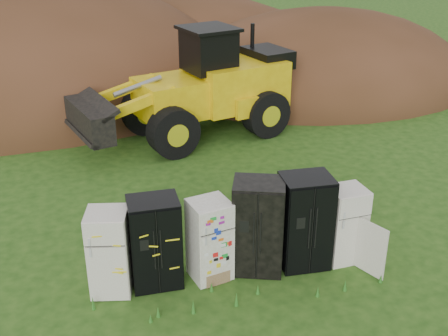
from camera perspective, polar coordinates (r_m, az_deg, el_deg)
The scene contains 11 objects.
ground at distance 11.60m, azimuth 1.43°, elevation -10.43°, with size 120.00×120.00×0.00m, color #1F4512.
fridge_leftmost at distance 10.84m, azimuth -11.55°, elevation -8.37°, with size 0.75×0.72×1.70m, color white, non-canonical shape.
fridge_black_side at distance 10.87m, azimuth -7.02°, elevation -7.50°, with size 0.95×0.75×1.83m, color black, non-canonical shape.
fridge_sticker at distance 11.02m, azimuth -1.46°, elevation -7.30°, with size 0.75×0.69×1.67m, color white, non-canonical shape.
fridge_dark_mid at distance 11.20m, azimuth 3.48°, elevation -5.93°, with size 1.00×0.81×1.95m, color black, non-canonical shape.
fridge_black_right at distance 11.44m, azimuth 8.20°, elevation -5.38°, with size 0.99×0.82×1.97m, color black, non-canonical shape.
fridge_open_door at distance 11.83m, azimuth 12.14°, elevation -5.61°, with size 0.74×0.68×1.63m, color white, non-canonical shape.
wheel_loader at distance 17.58m, azimuth -4.03°, elevation 8.29°, with size 7.15×2.90×3.46m, color yellow, non-canonical shape.
dirt_mound_right at distance 24.01m, azimuth 9.59°, elevation 8.19°, with size 12.77×9.36×6.37m, color #3E2514.
dirt_mound_left at distance 24.28m, azimuth -20.35°, elevation 7.18°, with size 17.83×13.37×9.26m, color #3E2514.
dirt_mound_back at distance 27.58m, azimuth -6.06°, elevation 10.54°, with size 16.23×10.82×6.55m, color #3E2514.
Camera 1 is at (-2.42, -9.18, 6.67)m, focal length 45.00 mm.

